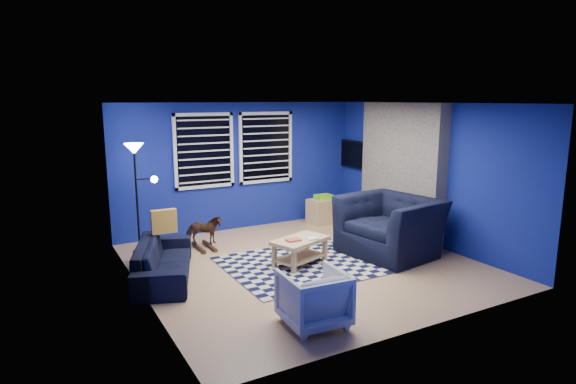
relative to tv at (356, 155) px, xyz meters
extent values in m
plane|color=tan|center=(-2.45, -2.00, -1.40)|extent=(5.00, 5.00, 0.00)
plane|color=white|center=(-2.45, -2.00, 1.10)|extent=(5.00, 5.00, 0.00)
plane|color=navy|center=(-2.45, 0.50, -0.15)|extent=(5.00, 0.00, 5.00)
plane|color=navy|center=(-4.95, -2.00, -0.15)|extent=(0.00, 5.00, 5.00)
plane|color=navy|center=(0.05, -2.00, -0.15)|extent=(0.00, 5.00, 5.00)
cube|color=gray|center=(-0.08, -1.50, -0.15)|extent=(0.26, 2.00, 2.50)
cube|color=black|center=(-0.22, -1.50, -1.05)|extent=(0.04, 0.70, 0.60)
cube|color=gray|center=(-0.35, -1.50, -1.36)|extent=(0.50, 1.20, 0.08)
cube|color=black|center=(-3.20, 0.48, 0.20)|extent=(1.05, 0.02, 1.30)
cube|color=white|center=(-3.20, 0.47, 0.88)|extent=(1.17, 0.05, 0.06)
cube|color=white|center=(-3.20, 0.47, -0.48)|extent=(1.17, 0.05, 0.06)
cube|color=black|center=(-1.90, 0.48, 0.20)|extent=(1.05, 0.02, 1.30)
cube|color=white|center=(-1.90, 0.47, 0.88)|extent=(1.17, 0.05, 0.06)
cube|color=white|center=(-1.90, 0.47, -0.48)|extent=(1.17, 0.05, 0.06)
cube|color=black|center=(0.00, 0.00, 0.00)|extent=(0.06, 1.00, 0.58)
cube|color=black|center=(-0.03, 0.00, 0.00)|extent=(0.01, 0.92, 0.50)
cube|color=black|center=(-2.42, -2.01, -1.39)|extent=(2.50, 2.00, 0.02)
imported|color=black|center=(-4.55, -1.53, -1.13)|extent=(1.99, 1.30, 0.54)
imported|color=black|center=(-0.95, -2.25, -0.92)|extent=(1.67, 1.52, 0.96)
imported|color=gray|center=(-3.42, -3.83, -1.08)|extent=(0.74, 0.76, 0.65)
imported|color=#492C17|center=(-3.57, -0.47, -1.07)|extent=(0.47, 0.66, 0.51)
cube|color=tan|center=(-2.53, -1.99, -1.00)|extent=(1.01, 0.78, 0.06)
cube|color=tan|center=(-2.53, -1.99, -1.28)|extent=(0.91, 0.68, 0.03)
cube|color=#B64C34|center=(-2.68, -2.04, -0.96)|extent=(0.26, 0.22, 0.03)
cube|color=silver|center=(-2.38, -2.11, -0.96)|extent=(0.21, 0.18, 0.03)
cube|color=tan|center=(-2.90, -2.19, -1.21)|extent=(0.08, 0.08, 0.36)
cube|color=tan|center=(-2.15, -2.19, -1.21)|extent=(0.08, 0.08, 0.36)
cube|color=tan|center=(-2.90, -1.79, -1.21)|extent=(0.08, 0.08, 0.36)
cube|color=tan|center=(-2.15, -1.79, -1.21)|extent=(0.08, 0.08, 0.36)
cube|color=tan|center=(-0.81, 0.00, -1.14)|extent=(0.67, 0.49, 0.52)
cube|color=black|center=(-0.81, 0.00, -1.14)|extent=(0.58, 0.44, 0.41)
cube|color=#7EE21A|center=(-0.81, 0.00, -0.84)|extent=(0.37, 0.30, 0.09)
cylinder|color=black|center=(-4.60, -0.14, -1.39)|extent=(0.23, 0.23, 0.03)
cylinder|color=black|center=(-4.60, -0.14, -0.53)|extent=(0.03, 0.03, 1.73)
cone|color=white|center=(-4.60, -0.14, 0.37)|extent=(0.31, 0.31, 0.17)
sphere|color=white|center=(-4.30, -0.18, -0.16)|extent=(0.12, 0.12, 0.12)
cube|color=gold|center=(-4.40, -1.05, -0.68)|extent=(0.39, 0.13, 0.37)
camera|label=1|loc=(-6.17, -8.20, 1.17)|focal=30.00mm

